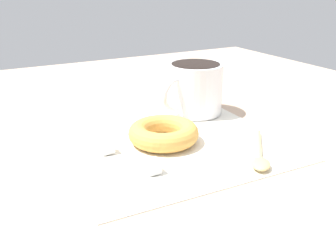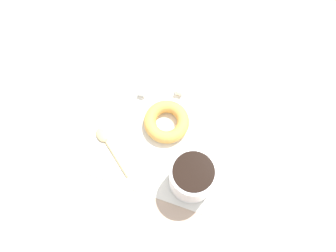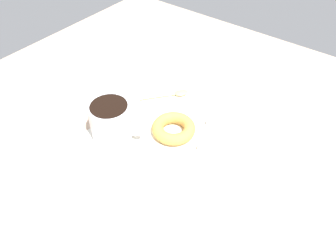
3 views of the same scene
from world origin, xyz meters
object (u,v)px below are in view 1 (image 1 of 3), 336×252
(sugar_cube, at_px, (107,146))
(sugar_cube_extra, at_px, (153,166))
(coffee_cup, at_px, (194,88))
(spoon, at_px, (260,158))
(donut, at_px, (164,133))

(sugar_cube, xyz_separation_m, sugar_cube_extra, (0.08, 0.03, -0.00))
(coffee_cup, bearing_deg, spoon, -7.16)
(coffee_cup, bearing_deg, sugar_cube_extra, -44.33)
(spoon, bearing_deg, sugar_cube_extra, -105.61)
(sugar_cube_extra, bearing_deg, sugar_cube, -159.55)
(donut, distance_m, sugar_cube_extra, 0.09)
(coffee_cup, relative_size, donut, 1.23)
(coffee_cup, relative_size, sugar_cube_extra, 7.69)
(spoon, bearing_deg, coffee_cup, 172.84)
(spoon, bearing_deg, sugar_cube, -125.56)
(coffee_cup, height_order, sugar_cube_extra, coffee_cup)
(coffee_cup, height_order, spoon, coffee_cup)
(donut, xyz_separation_m, sugar_cube, (-0.00, -0.09, -0.01))
(donut, bearing_deg, sugar_cube_extra, -35.53)
(sugar_cube, height_order, sugar_cube_extra, sugar_cube)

